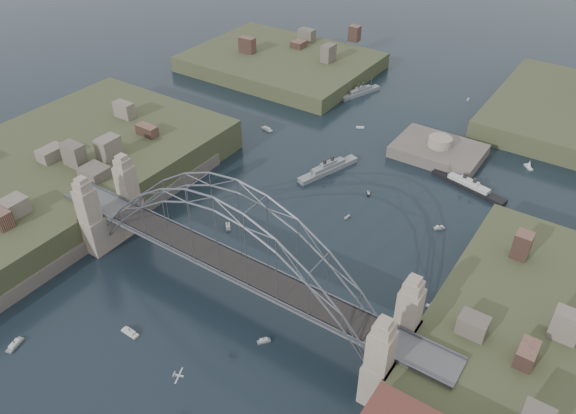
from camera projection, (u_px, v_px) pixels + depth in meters
The scene contains 22 objects.
ground at pixel (234, 297), 103.42m from camera, with size 500.00×500.00×0.00m, color black.
bridge at pixel (230, 247), 96.15m from camera, with size 84.00×13.80×24.60m.
shore_west at pixel (39, 191), 128.18m from camera, with size 50.50×90.00×12.00m.
headland_nw at pixel (281, 68), 191.55m from camera, with size 60.00×45.00×9.00m, color #3A4024.
fort_island at pixel (437, 157), 145.02m from camera, with size 22.00×16.00×9.40m.
naval_cruiser_near at pixel (328, 169), 138.11m from camera, with size 7.77×17.95×5.42m.
naval_cruiser_far at pixel (360, 92), 174.74m from camera, with size 6.85×15.08×5.13m.
ocean_liner at pixel (468, 186), 132.13m from camera, with size 19.32×7.03×4.72m.
aeroplane at pixel (178, 375), 83.51m from camera, with size 1.69×2.89×0.44m.
small_boat_a at pixel (228, 226), 120.27m from camera, with size 2.62×2.73×1.43m.
small_boat_b at pixel (347, 217), 123.13m from camera, with size 0.75×1.75×0.45m.
small_boat_c at pixel (130, 332), 96.21m from camera, with size 3.41×1.18×1.43m.
small_boat_d at pixel (439, 228), 119.85m from camera, with size 2.31×2.17×1.43m.
small_boat_e at pixel (267, 129), 156.17m from camera, with size 3.70×1.96×1.43m.
small_boat_f at pixel (368, 194), 130.36m from camera, with size 1.39×1.68×1.43m.
small_boat_h at pixel (360, 127), 157.16m from camera, with size 2.29×1.71×0.45m.
small_boat_i at pixel (432, 304), 100.74m from camera, with size 2.15×1.15×2.38m.
small_boat_j at pixel (15, 345), 94.05m from camera, with size 2.00×3.54×1.43m.
small_boat_k at pixel (468, 100), 171.92m from camera, with size 0.92×2.01×0.45m.
small_boat_l at pixel (181, 150), 147.05m from camera, with size 2.18×2.18×0.45m.
small_boat_m at pixel (264, 341), 94.70m from camera, with size 1.98×2.28×1.43m.
small_boat_n at pixel (529, 165), 139.65m from camera, with size 2.71×2.87×2.38m.
Camera 1 is at (49.54, -55.30, 74.63)m, focal length 34.62 mm.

